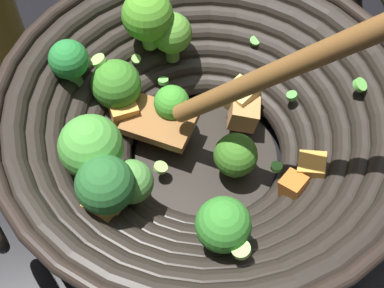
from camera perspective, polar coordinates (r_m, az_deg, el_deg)
The scene contains 2 objects.
ground_plane at distance 0.57m, azimuth 1.46°, elevation -1.81°, with size 4.00×4.00×0.00m, color black.
wok at distance 0.52m, azimuth 1.27°, elevation 2.35°, with size 0.43×0.40×0.30m.
Camera 1 is at (-0.25, -0.17, 0.49)m, focal length 50.15 mm.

